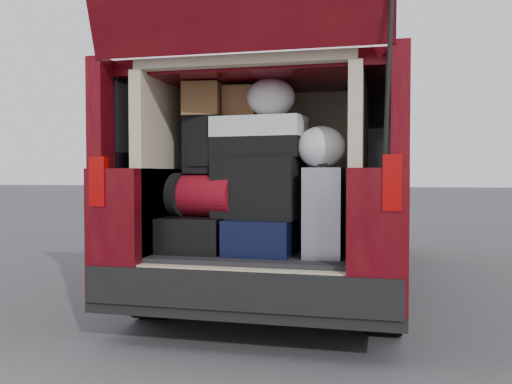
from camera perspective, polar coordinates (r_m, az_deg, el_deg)
ground at (r=3.55m, az=-0.62°, el=-15.53°), size 80.00×80.00×0.00m
minivan at (r=5.21m, az=4.32°, el=0.23°), size 1.90×5.35×2.77m
load_floor at (r=3.74m, az=0.41°, el=-10.28°), size 1.24×1.05×0.55m
black_hardshell at (r=3.70m, az=-5.99°, el=-4.30°), size 0.42×0.58×0.23m
navy_hardshell at (r=3.53m, az=0.77°, el=-4.64°), size 0.44×0.53×0.22m
silver_roller at (r=3.40m, az=7.08°, el=-2.12°), size 0.24×0.38×0.55m
red_duffel at (r=3.64m, az=-5.28°, el=-0.31°), size 0.49×0.37×0.29m
black_soft_case at (r=3.54m, az=0.29°, el=0.43°), size 0.60×0.41×0.40m
backpack at (r=3.65m, az=-5.36°, el=4.96°), size 0.29×0.21×0.38m
twotone_duffel at (r=3.57m, az=0.34°, el=5.78°), size 0.62×0.36×0.26m
grocery_sack_lower at (r=3.69m, az=-5.69°, el=9.65°), size 0.26×0.22×0.22m
grocery_sack_upper at (r=3.71m, az=-1.71°, el=9.36°), size 0.23×0.19×0.22m
plastic_bag_center at (r=3.60m, az=1.58°, el=9.89°), size 0.36×0.34×0.25m
plastic_bag_right at (r=3.40m, az=6.88°, el=4.73°), size 0.35×0.33×0.26m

